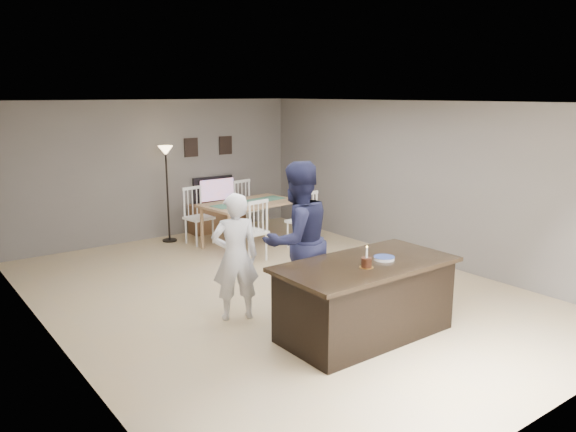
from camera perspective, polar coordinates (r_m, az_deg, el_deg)
floor at (r=8.18m, az=-1.20°, el=-7.78°), size 8.00×8.00×0.00m
room_shell at (r=7.77m, az=-1.26°, el=3.92°), size 8.00×8.00×8.00m
kitchen_island at (r=6.73m, az=7.84°, el=-8.31°), size 2.15×1.10×0.90m
tv_console at (r=11.78m, az=-7.16°, el=-0.06°), size 1.20×0.40×0.60m
television at (r=11.74m, az=-7.40°, el=2.68°), size 0.91×0.12×0.53m
tv_screen_glow at (r=11.67m, az=-7.21°, el=2.66°), size 0.78×0.00×0.78m
picture_frames at (r=11.71m, az=-8.06°, el=7.02°), size 1.10×0.02×0.38m
doorway at (r=4.50m, az=-15.45°, el=-8.41°), size 0.00×2.10×2.65m
woman at (r=7.07m, az=-5.38°, el=-4.15°), size 0.69×0.58×1.63m
man at (r=7.06m, az=0.92°, el=-2.53°), size 0.98×0.76×2.01m
birthday_cake at (r=6.39m, az=7.97°, el=-4.68°), size 0.16×0.16×0.25m
plate_stack at (r=6.71m, az=9.74°, el=-4.25°), size 0.25×0.25×0.04m
dining_table at (r=10.51m, az=-3.94°, el=0.64°), size 1.90×2.17×1.08m
floor_lamp at (r=10.91m, az=-12.26°, el=4.81°), size 0.28×0.28×1.85m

